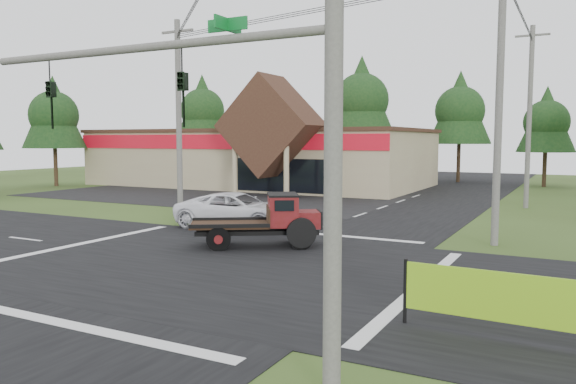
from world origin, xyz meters
The scene contains 19 objects.
ground centered at (0.00, 0.00, 0.00)m, with size 120.00×120.00×0.00m, color #304017.
road_ns centered at (0.00, 0.00, 0.01)m, with size 12.00×120.00×0.02m, color black.
road_ew centered at (0.00, 0.00, 0.01)m, with size 120.00×12.00×0.02m, color black.
parking_apron centered at (-14.00, 19.00, 0.01)m, with size 28.00×14.00×0.02m, color black.
cvs_building centered at (-15.70, 29.57, 2.78)m, with size 30.40×18.20×9.19m.
traffic_signal_mast centered at (5.82, -7.50, 4.43)m, with size 8.12×0.24×7.00m.
utility_pole_nr centered at (7.50, -7.50, 5.64)m, with size 2.00×0.30×11.00m.
utility_pole_nw centered at (-8.00, 8.00, 5.39)m, with size 2.00×0.30×10.50m.
utility_pole_ne centered at (8.00, 8.00, 5.89)m, with size 2.00×0.30×11.50m.
utility_pole_n centered at (8.00, 22.00, 5.74)m, with size 2.00×0.30×11.20m.
tree_row_a centered at (-30.00, 40.00, 8.05)m, with size 6.72×6.72×12.12m.
tree_row_b centered at (-20.00, 42.00, 6.70)m, with size 5.60×5.60×10.10m.
tree_row_c centered at (-10.00, 41.00, 8.72)m, with size 7.28×7.28×13.13m.
tree_row_d centered at (0.00, 42.00, 7.38)m, with size 6.16×6.16×11.11m.
tree_row_e centered at (8.00, 40.00, 6.03)m, with size 5.04×5.04×9.09m.
tree_side_w centered at (-32.00, 20.00, 6.70)m, with size 5.60×5.60×10.10m.
antique_flatbed_truck centered at (-0.39, 3.29, 1.08)m, with size 1.97×5.17×2.16m, color #510E0B, non-canonical shape.
roadside_banner centered at (9.70, -3.32, 0.76)m, with size 4.48×0.13×1.53m, color #7BB418, non-canonical shape.
white_pickup centered at (-3.77, 7.11, 0.84)m, with size 2.80×6.07×1.69m, color white.
Camera 1 is at (11.03, -15.78, 4.27)m, focal length 35.00 mm.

